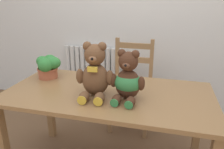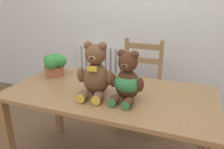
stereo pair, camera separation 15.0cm
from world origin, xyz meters
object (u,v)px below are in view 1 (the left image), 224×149
(wooden_chair_behind, at_px, (131,86))
(potted_plant, at_px, (48,66))
(teddy_bear_right, at_px, (128,80))
(teddy_bear_left, at_px, (95,74))

(wooden_chair_behind, relative_size, potted_plant, 4.28)
(wooden_chair_behind, xyz_separation_m, teddy_bear_right, (0.11, -0.84, 0.40))
(teddy_bear_right, bearing_deg, potted_plant, -14.79)
(teddy_bear_right, xyz_separation_m, potted_plant, (-0.74, 0.24, -0.03))
(teddy_bear_left, bearing_deg, teddy_bear_right, 175.78)
(wooden_chair_behind, distance_m, teddy_bear_left, 0.96)
(teddy_bear_right, bearing_deg, teddy_bear_left, 4.50)
(teddy_bear_left, bearing_deg, wooden_chair_behind, -103.90)
(teddy_bear_left, height_order, potted_plant, teddy_bear_left)
(wooden_chair_behind, relative_size, teddy_bear_left, 2.55)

